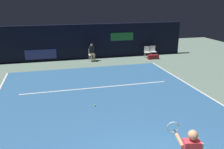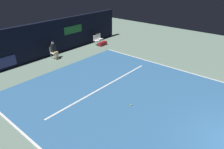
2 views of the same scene
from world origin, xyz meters
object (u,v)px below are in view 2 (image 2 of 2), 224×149
equipment_bag (103,44)px  line_judge_on_chair (54,50)px  courtside_chair_far (96,40)px  courtside_chair_near (99,38)px  tennis_ball (131,105)px

equipment_bag → line_judge_on_chair: bearing=173.7°
equipment_bag → courtside_chair_far: bearing=122.5°
courtside_chair_near → equipment_bag: 0.73m
courtside_chair_near → tennis_ball: courtside_chair_near is taller
line_judge_on_chair → equipment_bag: line_judge_on_chair is taller
courtside_chair_near → equipment_bag: size_ratio=1.05×
line_judge_on_chair → courtside_chair_far: size_ratio=1.50×
courtside_chair_near → tennis_ball: bearing=-127.9°
courtside_chair_near → equipment_bag: (-0.24, -0.60, -0.34)m
line_judge_on_chair → courtside_chair_near: 4.85m
line_judge_on_chair → tennis_ball: line_judge_on_chair is taller
courtside_chair_near → courtside_chair_far: size_ratio=1.00×
courtside_chair_far → tennis_ball: courtside_chair_far is taller
courtside_chair_far → tennis_ball: (-5.58, -7.74, -0.46)m
courtside_chair_near → tennis_ball: (-6.13, -7.86, -0.46)m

